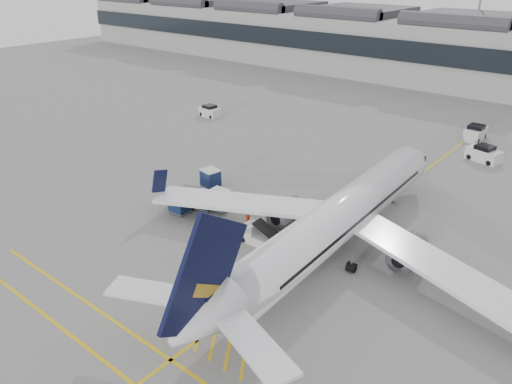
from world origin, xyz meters
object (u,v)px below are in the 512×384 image
Objects in this scene: baggage_cart_a at (219,199)px; ramp_agent_a at (291,213)px; belt_loader at (262,237)px; pushback_tug at (188,197)px; ramp_agent_b at (247,224)px; airliner_main at (337,220)px.

baggage_cart_a is 6.89m from ramp_agent_a.
belt_loader is 10.04m from pushback_tug.
ramp_agent_b is 8.01m from pushback_tug.
belt_loader is 1.55× the size of pushback_tug.
airliner_main is at bearing 24.77° from belt_loader.
ramp_agent_b is (-1.98, 0.52, 0.30)m from belt_loader.
baggage_cart_a is at bearing 7.95° from pushback_tug.
airliner_main is 7.55× the size of belt_loader.
ramp_agent_b is (-1.76, -3.70, -0.14)m from ramp_agent_a.
airliner_main reaches higher than pushback_tug.
airliner_main is 18.40× the size of baggage_cart_a.
pushback_tug is (-9.96, 1.27, 0.14)m from belt_loader.
baggage_cart_a is (-6.83, 2.27, 0.47)m from belt_loader.
ramp_agent_a is 10.18m from pushback_tug.
airliner_main is 12.21m from baggage_cart_a.
baggage_cart_a is 0.98× the size of ramp_agent_a.
airliner_main is at bearing -74.47° from ramp_agent_a.
belt_loader is at bearing -23.73° from baggage_cart_a.
pushback_tug is at bearing 138.61° from ramp_agent_a.
baggage_cart_a is 1.13× the size of ramp_agent_b.
airliner_main is at bearing -3.59° from baggage_cart_a.
pushback_tug is (-7.98, 0.75, -0.16)m from ramp_agent_b.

